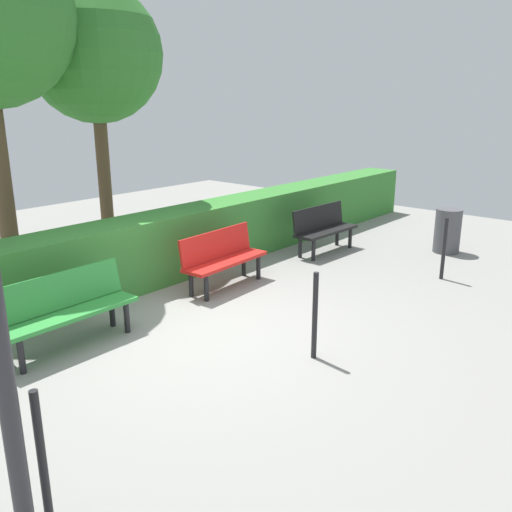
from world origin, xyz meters
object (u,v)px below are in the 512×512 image
tree_near (95,56)px  trash_bin (448,231)px  bench_red (222,256)px  bench_black (323,227)px  bench_green (65,307)px

tree_near → trash_bin: tree_near is taller
tree_near → bench_red: bearing=90.5°
bench_black → bench_red: same height
tree_near → trash_bin: (-4.13, 4.74, -3.06)m
bench_green → tree_near: 4.95m
bench_black → bench_red: 2.62m
bench_green → bench_red: bearing=-179.4°
bench_black → bench_green: same height
bench_red → bench_green: size_ratio=0.93×
trash_bin → bench_black: bearing=-49.9°
bench_red → bench_green: same height
bench_red → bench_green: 2.66m
bench_green → tree_near: tree_near is taller
bench_black → bench_green: 5.28m
bench_black → bench_green: size_ratio=0.90×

